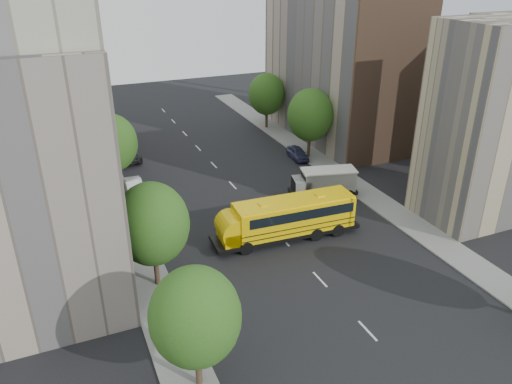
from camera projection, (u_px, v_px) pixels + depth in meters
ground at (274, 229)px, 42.93m from camera, size 120.00×120.00×0.00m
sidewalk_left at (128, 228)px, 42.98m from camera, size 3.00×80.00×0.12m
sidewalk_right at (355, 185)px, 51.15m from camera, size 3.00×80.00×0.12m
lane_markings at (233, 185)px, 51.25m from camera, size 0.15×64.00×0.01m
building_left_cream at (24, 123)px, 37.27m from camera, size 10.00×26.00×20.00m
building_left_redbrick at (29, 99)px, 57.06m from camera, size 10.00×15.00×13.00m
building_left_near at (30, 198)px, 29.17m from camera, size 10.00×7.00×17.00m
building_right_near at (491, 124)px, 41.95m from camera, size 10.00×7.00×17.00m
building_right_far at (338, 66)px, 62.12m from camera, size 10.00×22.00×18.00m
building_right_sidewall at (393, 84)px, 52.97m from camera, size 10.10×0.30×18.00m
street_tree_0 at (195, 317)px, 25.40m from camera, size 4.80×4.80×7.41m
street_tree_1 at (152, 224)px, 33.59m from camera, size 5.12×5.12×7.90m
street_tree_2 at (112, 143)px, 48.61m from camera, size 4.99×4.99×7.71m
street_tree_4 at (310, 115)px, 56.32m from camera, size 5.25×5.25×8.10m
street_tree_5 at (267, 94)px, 66.46m from camera, size 4.86×4.86×7.51m
school_bus at (285, 217)px, 40.80m from camera, size 12.60×3.57×3.52m
safari_truck at (324, 182)px, 48.34m from camera, size 6.85×3.80×2.78m
parked_car_0 at (191, 295)px, 33.60m from camera, size 1.69×3.86×1.29m
parked_car_1 at (134, 185)px, 49.53m from camera, size 1.81×4.50×1.46m
parked_car_2 at (126, 154)px, 57.33m from camera, size 3.05×5.66×1.51m
parked_car_4 at (298, 153)px, 57.74m from camera, size 1.98×4.12×1.36m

